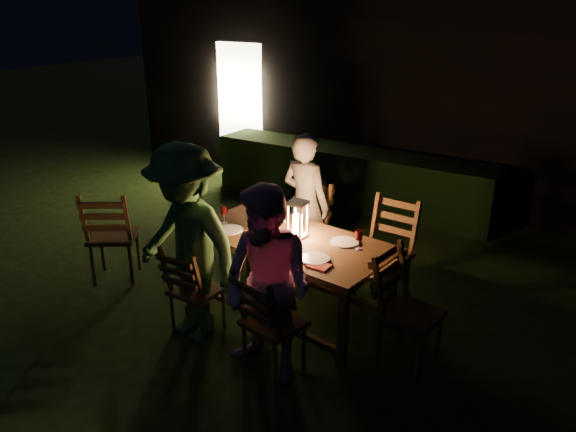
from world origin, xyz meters
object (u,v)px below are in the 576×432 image
Objects in this scene: side_table at (313,205)px; bottle_bucket_b at (318,186)px; chair_far_left at (302,246)px; chair_near_left at (196,305)px; person_opp_left at (187,244)px; person_house_side at (306,204)px; chair_spare at (115,251)px; lantern at (298,221)px; chair_far_right at (383,271)px; person_opp_right at (268,286)px; ice_bucket at (313,190)px; bottle_bucket_a at (307,186)px; chair_near_right at (272,339)px; chair_end at (407,330)px; bottle_table at (269,217)px; dining_table at (290,246)px.

side_table is 2.03× the size of bottle_bucket_b.
chair_near_left is at bearing 87.54° from chair_far_left.
person_house_side is at bearing 90.00° from person_opp_left.
chair_spare is 3.05× the size of lantern.
lantern is 1.09× the size of bottle_bucket_b.
chair_far_left is 0.96× the size of chair_far_right.
chair_near_left is 1.04m from person_opp_right.
chair_far_left is 0.65× the size of person_opp_right.
bottle_bucket_b is (0.05, 0.04, 0.05)m from ice_bucket.
person_opp_left is at bearing -88.28° from bottle_bucket_a.
chair_far_right is at bearing 90.56° from chair_near_right.
chair_end is at bearing -8.95° from lantern.
chair_near_left is 2.58× the size of lantern.
person_opp_right is (2.30, -0.47, 0.47)m from chair_spare.
person_house_side is (0.01, 0.05, 0.46)m from chair_far_left.
bottle_bucket_a is (-0.05, -0.04, 0.05)m from ice_bucket.
person_opp_right is at bearing -67.81° from ice_bucket.
chair_far_left is 3.20× the size of bottle_bucket_a.
person_house_side is 4.41× the size of lantern.
chair_far_right is 0.61× the size of person_opp_left.
chair_spare is at bearing 45.02° from person_house_side.
chair_spare is at bearing -167.51° from lantern.
bottle_table reaches higher than bottle_bucket_a.
person_opp_left reaches higher than chair_far_right.
chair_spare is 2.23m from bottle_bucket_a.
chair_far_left is at bearing 118.27° from lantern.
chair_spare is 3.55× the size of ice_bucket.
person_house_side is (1.59, 1.26, 0.45)m from chair_spare.
dining_table is at bearing 52.70° from chair_near_left.
chair_spare is 3.33× the size of bottle_bucket_b.
chair_near_right is at bearing -59.77° from dining_table.
person_house_side is at bearing -116.79° from chair_end.
chair_end is 1.56× the size of side_table.
chair_near_right is at bearing 117.70° from chair_far_left.
chair_near_left is at bearing -88.01° from bottle_bucket_a.
chair_far_left is (-0.36, 0.82, -0.40)m from dining_table.
chair_end is 3.16× the size of bottle_bucket_a.
chair_near_right is 1.46× the size of side_table.
ice_bucket is at bearing 96.85° from person_opp_left.
bottle_bucket_b is at bearing 38.66° from side_table.
chair_near_right is 1.55m from chair_far_right.
chair_far_right reaches higher than bottle_bucket_a.
chair_far_left is 0.58× the size of person_opp_left.
lantern is (2.00, 0.44, 0.62)m from chair_spare.
ice_bucket is at bearing 90.00° from chair_near_left.
chair_far_left is at bearing 98.09° from bottle_table.
chair_far_right is at bearing -26.37° from bottle_bucket_a.
person_opp_right reaches higher than bottle_bucket_a.
chair_near_left is 0.90× the size of chair_end.
chair_near_left is (-0.53, -0.71, -0.43)m from dining_table.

